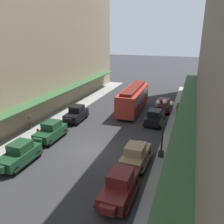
# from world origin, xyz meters

# --- Properties ---
(ground_plane) EXTENTS (200.00, 200.00, 0.00)m
(ground_plane) POSITION_xyz_m (0.00, 0.00, 0.00)
(ground_plane) COLOR #2D2D30
(sidewalk_left) EXTENTS (3.00, 60.00, 0.15)m
(sidewalk_left) POSITION_xyz_m (-7.50, 0.00, 0.07)
(sidewalk_left) COLOR #99968E
(sidewalk_left) RESTS_ON ground
(sidewalk_right) EXTENTS (3.00, 60.00, 0.15)m
(sidewalk_right) POSITION_xyz_m (7.50, 0.00, 0.07)
(sidewalk_right) COLOR #99968E
(sidewalk_right) RESTS_ON ground
(parked_car_0) EXTENTS (2.28, 4.31, 1.84)m
(parked_car_0) POSITION_xyz_m (-4.88, 6.44, 0.94)
(parked_car_0) COLOR black
(parked_car_0) RESTS_ON ground
(parked_car_1) EXTENTS (2.15, 4.26, 1.84)m
(parked_car_1) POSITION_xyz_m (-4.50, -4.18, 0.94)
(parked_car_1) COLOR #193D23
(parked_car_1) RESTS_ON ground
(parked_car_2) EXTENTS (2.26, 4.30, 1.84)m
(parked_car_2) POSITION_xyz_m (4.57, -1.04, 0.94)
(parked_car_2) COLOR #997F5B
(parked_car_2) RESTS_ON ground
(parked_car_3) EXTENTS (2.29, 4.31, 1.84)m
(parked_car_3) POSITION_xyz_m (4.54, 8.45, 0.94)
(parked_car_3) COLOR black
(parked_car_3) RESTS_ON ground
(parked_car_4) EXTENTS (2.17, 4.27, 1.84)m
(parked_car_4) POSITION_xyz_m (-4.76, 0.73, 0.94)
(parked_car_4) COLOR #193D23
(parked_car_4) RESTS_ON ground
(parked_car_5) EXTENTS (2.31, 4.32, 1.84)m
(parked_car_5) POSITION_xyz_m (4.88, 13.74, 0.94)
(parked_car_5) COLOR #591919
(parked_car_5) RESTS_ON ground
(parked_car_6) EXTENTS (2.15, 4.26, 1.84)m
(parked_car_6) POSITION_xyz_m (4.55, -5.42, 0.94)
(parked_car_6) COLOR #591919
(parked_car_6) RESTS_ON ground
(streetcar) EXTENTS (2.74, 9.66, 3.46)m
(streetcar) POSITION_xyz_m (0.85, 12.38, 1.90)
(streetcar) COLOR #A52D23
(streetcar) RESTS_ON ground
(lamp_post_with_clock) EXTENTS (1.42, 0.44, 5.16)m
(lamp_post_with_clock) POSITION_xyz_m (6.40, 0.69, 2.99)
(lamp_post_with_clock) COLOR black
(lamp_post_with_clock) RESTS_ON sidewalk_right
(fire_hydrant) EXTENTS (0.24, 0.24, 0.82)m
(fire_hydrant) POSITION_xyz_m (-6.35, 0.73, 0.56)
(fire_hydrant) COLOR #B21E19
(fire_hydrant) RESTS_ON sidewalk_left
(pedestrian_0) EXTENTS (0.36, 0.28, 1.67)m
(pedestrian_0) POSITION_xyz_m (7.12, 2.52, 1.01)
(pedestrian_0) COLOR slate
(pedestrian_0) RESTS_ON sidewalk_right
(pedestrian_1) EXTENTS (0.36, 0.28, 1.67)m
(pedestrian_1) POSITION_xyz_m (7.36, -2.92, 1.01)
(pedestrian_1) COLOR #4C4238
(pedestrian_1) RESTS_ON sidewalk_right
(pedestrian_2) EXTENTS (0.36, 0.24, 1.64)m
(pedestrian_2) POSITION_xyz_m (7.54, 15.29, 0.99)
(pedestrian_2) COLOR #4C4238
(pedestrian_2) RESTS_ON sidewalk_right
(pedestrian_3) EXTENTS (0.36, 0.24, 1.64)m
(pedestrian_3) POSITION_xyz_m (8.01, 13.52, 0.99)
(pedestrian_3) COLOR #2D2D33
(pedestrian_3) RESTS_ON sidewalk_right
(pedestrian_4) EXTENTS (0.36, 0.24, 1.64)m
(pedestrian_4) POSITION_xyz_m (-8.26, 1.87, 0.99)
(pedestrian_4) COLOR #2D2D33
(pedestrian_4) RESTS_ON sidewalk_left
(pedestrian_5) EXTENTS (0.36, 0.28, 1.67)m
(pedestrian_5) POSITION_xyz_m (6.86, 12.04, 1.01)
(pedestrian_5) COLOR slate
(pedestrian_5) RESTS_ON sidewalk_right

